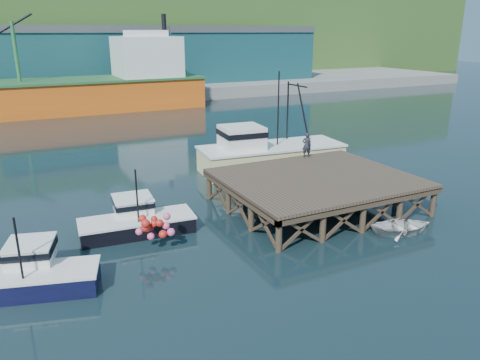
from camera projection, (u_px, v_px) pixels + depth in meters
ground at (242, 221)px, 29.08m from camera, size 300.00×300.00×0.00m
wharf at (318, 180)px, 30.67m from camera, size 12.00×10.00×2.62m
far_quay at (75, 88)px, 88.38m from camera, size 160.00×40.00×2.00m
warehouse_mid at (76, 59)px, 82.45m from camera, size 28.00×16.00×9.00m
warehouse_right at (229, 56)px, 95.27m from camera, size 30.00×16.00×9.00m
cargo_ship at (33, 91)px, 65.33m from camera, size 55.50×10.00×13.75m
hillside at (52, 32)px, 110.89m from camera, size 220.00×50.00×22.00m
boat_navy at (29, 273)px, 21.17m from camera, size 6.57×4.25×3.87m
boat_black at (136, 220)px, 27.31m from camera, size 6.73×5.63×4.05m
trawler at (269, 150)px, 39.30m from camera, size 12.57×5.53×8.17m
dinghy at (403, 227)px, 27.26m from camera, size 4.09×3.30×0.75m
dockworker at (307, 145)px, 35.17m from camera, size 0.81×0.66×1.90m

